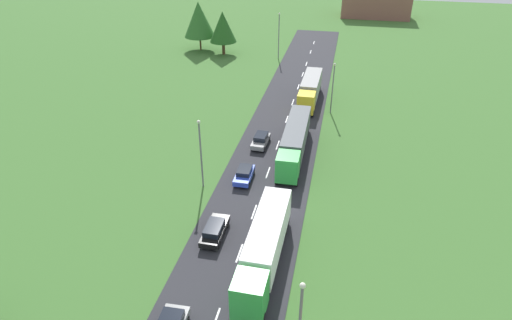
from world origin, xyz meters
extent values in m
cube|color=#2B2B30|center=(0.00, 24.50, 0.03)|extent=(10.00, 140.00, 0.06)
cube|color=white|center=(0.00, 14.77, 0.07)|extent=(0.16, 2.40, 0.01)
cube|color=white|center=(0.00, 20.86, 0.07)|extent=(0.16, 2.40, 0.01)
cube|color=white|center=(0.00, 28.48, 0.07)|extent=(0.16, 2.40, 0.01)
cube|color=white|center=(0.00, 35.21, 0.07)|extent=(0.16, 2.40, 0.01)
cube|color=white|center=(0.00, 43.09, 0.07)|extent=(0.16, 2.40, 0.01)
cube|color=white|center=(0.00, 49.40, 0.07)|extent=(0.16, 2.40, 0.01)
cube|color=white|center=(0.00, 56.17, 0.07)|extent=(0.16, 2.40, 0.01)
cube|color=white|center=(0.00, 62.57, 0.07)|extent=(0.16, 2.40, 0.01)
cube|color=white|center=(0.00, 68.68, 0.07)|extent=(0.16, 2.40, 0.01)
cube|color=white|center=(0.00, 76.65, 0.07)|extent=(0.16, 2.40, 0.01)
cube|color=white|center=(0.00, 83.84, 0.07)|extent=(0.16, 2.40, 0.01)
cube|color=green|center=(2.36, 8.47, 2.09)|extent=(2.47, 2.58, 3.07)
cube|color=black|center=(2.35, 7.25, 2.65)|extent=(2.10, 0.12, 1.35)
cube|color=white|center=(2.43, 15.16, 2.30)|extent=(2.61, 10.15, 2.87)
cube|color=black|center=(2.43, 15.16, 0.66)|extent=(1.00, 9.63, 0.24)
cylinder|color=black|center=(3.41, 7.82, 0.56)|extent=(0.36, 1.00, 1.00)
cylinder|color=black|center=(1.31, 7.84, 0.56)|extent=(0.36, 1.00, 1.00)
cylinder|color=black|center=(3.52, 18.18, 0.56)|extent=(0.36, 1.00, 1.00)
cylinder|color=black|center=(1.42, 18.20, 0.56)|extent=(0.36, 1.00, 1.00)
cylinder|color=black|center=(3.53, 19.40, 0.56)|extent=(0.36, 1.00, 1.00)
cylinder|color=black|center=(1.43, 19.42, 0.56)|extent=(0.36, 1.00, 1.00)
cube|color=green|center=(2.43, 27.06, 1.99)|extent=(2.47, 2.73, 2.85)
cube|color=black|center=(2.44, 25.77, 2.50)|extent=(2.10, 0.13, 1.25)
cube|color=#4C5156|center=(2.34, 34.63, 2.19)|extent=(2.64, 11.77, 2.66)
cube|color=black|center=(2.34, 34.63, 0.66)|extent=(1.04, 11.16, 0.24)
cylinder|color=black|center=(3.49, 26.40, 0.56)|extent=(0.36, 1.00, 1.00)
cylinder|color=black|center=(1.39, 26.38, 0.56)|extent=(0.36, 1.00, 1.00)
cylinder|color=black|center=(3.34, 38.16, 0.56)|extent=(0.36, 1.00, 1.00)
cylinder|color=black|center=(1.24, 38.14, 0.56)|extent=(0.36, 1.00, 1.00)
cylinder|color=black|center=(3.33, 39.57, 0.56)|extent=(0.36, 1.00, 1.00)
cylinder|color=black|center=(1.23, 39.55, 0.56)|extent=(0.36, 1.00, 1.00)
cube|color=yellow|center=(2.41, 45.38, 1.94)|extent=(2.48, 2.74, 2.75)
cube|color=black|center=(2.39, 44.08, 2.43)|extent=(2.10, 0.13, 1.21)
cube|color=gray|center=(2.49, 51.65, 2.24)|extent=(2.62, 9.16, 2.76)
cube|color=black|center=(2.49, 51.65, 0.66)|extent=(1.01, 8.69, 0.24)
cylinder|color=black|center=(3.45, 44.69, 0.56)|extent=(0.36, 1.00, 1.00)
cylinder|color=black|center=(1.35, 44.71, 0.56)|extent=(0.36, 1.00, 1.00)
cylinder|color=black|center=(3.57, 54.38, 0.56)|extent=(0.36, 1.00, 1.00)
cylinder|color=black|center=(1.47, 54.40, 0.56)|extent=(0.36, 1.00, 1.00)
cylinder|color=black|center=(3.59, 55.47, 0.56)|extent=(0.36, 1.00, 1.00)
cylinder|color=black|center=(1.49, 55.50, 0.56)|extent=(0.36, 1.00, 1.00)
cylinder|color=black|center=(-1.98, 6.73, 0.38)|extent=(0.24, 0.65, 0.64)
cylinder|color=black|center=(-3.64, 6.67, 0.38)|extent=(0.24, 0.65, 0.64)
cube|color=black|center=(-2.75, 16.55, 0.67)|extent=(1.75, 4.47, 0.57)
cube|color=black|center=(-2.75, 16.32, 1.23)|extent=(1.46, 2.50, 0.55)
cylinder|color=black|center=(-3.51, 18.07, 0.38)|extent=(0.22, 0.64, 0.64)
cylinder|color=black|center=(-1.98, 18.06, 0.38)|extent=(0.22, 0.64, 0.64)
cylinder|color=black|center=(-3.52, 15.03, 0.38)|extent=(0.22, 0.64, 0.64)
cylinder|color=black|center=(-1.99, 15.02, 0.38)|extent=(0.22, 0.64, 0.64)
cube|color=blue|center=(-2.30, 26.36, 0.68)|extent=(1.77, 3.99, 0.59)
cube|color=black|center=(-2.31, 26.55, 1.22)|extent=(1.47, 2.24, 0.50)
cylinder|color=black|center=(-1.53, 25.02, 0.38)|extent=(0.23, 0.64, 0.64)
cylinder|color=black|center=(-3.04, 25.00, 0.38)|extent=(0.23, 0.64, 0.64)
cylinder|color=black|center=(-1.57, 27.71, 0.38)|extent=(0.23, 0.64, 0.64)
cylinder|color=black|center=(-3.08, 27.69, 0.38)|extent=(0.23, 0.64, 0.64)
cube|color=gray|center=(-2.11, 34.62, 0.67)|extent=(1.89, 4.14, 0.59)
cube|color=black|center=(-2.10, 34.83, 1.26)|extent=(1.54, 2.34, 0.59)
cylinder|color=black|center=(-1.42, 33.21, 0.38)|extent=(0.25, 0.65, 0.64)
cylinder|color=black|center=(-2.93, 33.27, 0.38)|extent=(0.25, 0.65, 0.64)
cylinder|color=black|center=(-1.30, 35.97, 0.38)|extent=(0.25, 0.65, 0.64)
cylinder|color=black|center=(-2.81, 36.04, 0.38)|extent=(0.25, 0.65, 0.64)
sphere|color=silver|center=(6.39, 4.18, 8.33)|extent=(0.36, 0.36, 0.36)
cylinder|color=slate|center=(-6.42, 24.34, 3.81)|extent=(0.18, 0.18, 7.63)
sphere|color=silver|center=(-6.42, 24.34, 7.75)|extent=(0.36, 0.36, 0.36)
cylinder|color=slate|center=(5.92, 46.94, 3.59)|extent=(0.18, 0.18, 7.19)
sphere|color=silver|center=(5.92, 46.94, 7.31)|extent=(0.36, 0.36, 0.36)
cylinder|color=slate|center=(-5.95, 71.43, 4.22)|extent=(0.18, 0.18, 8.43)
sphere|color=silver|center=(-5.95, 71.43, 8.55)|extent=(0.36, 0.36, 0.36)
cylinder|color=#513823|center=(-17.28, 71.68, 1.28)|extent=(0.60, 0.60, 2.56)
cone|color=#23561E|center=(-17.28, 71.68, 5.51)|extent=(5.37, 5.37, 5.90)
cylinder|color=#513823|center=(-22.85, 73.66, 1.39)|extent=(0.37, 0.37, 2.79)
cone|color=#2D6628|center=(-22.85, 73.66, 6.26)|extent=(6.31, 6.31, 6.95)
cube|color=brown|center=(13.60, 113.05, 3.57)|extent=(17.83, 8.57, 7.14)
camera|label=1|loc=(7.46, -13.47, 26.69)|focal=30.79mm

